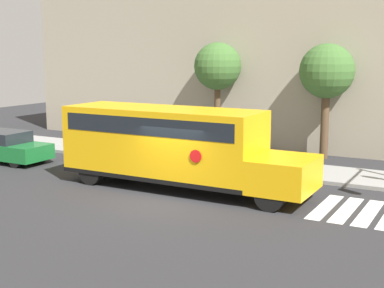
# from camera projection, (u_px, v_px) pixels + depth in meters

# --- Properties ---
(ground_plane) EXTENTS (60.00, 60.00, 0.00)m
(ground_plane) POSITION_uv_depth(u_px,v_px,m) (165.00, 201.00, 18.46)
(ground_plane) COLOR #28282B
(sidewalk_strip) EXTENTS (44.00, 3.00, 0.15)m
(sidewalk_strip) POSITION_uv_depth(u_px,v_px,m) (241.00, 165.00, 24.06)
(sidewalk_strip) COLOR gray
(sidewalk_strip) RESTS_ON ground
(building_backdrop) EXTENTS (32.00, 4.00, 9.23)m
(building_backdrop) POSITION_uv_depth(u_px,v_px,m) (290.00, 61.00, 28.90)
(building_backdrop) COLOR #9E937F
(building_backdrop) RESTS_ON ground
(crosswalk_stripes) EXTENTS (4.00, 3.20, 0.01)m
(crosswalk_stripes) POSITION_uv_depth(u_px,v_px,m) (380.00, 214.00, 16.96)
(crosswalk_stripes) COLOR white
(crosswalk_stripes) RESTS_ON ground
(school_bus) EXTENTS (9.65, 2.57, 3.02)m
(school_bus) POSITION_uv_depth(u_px,v_px,m) (172.00, 143.00, 20.01)
(school_bus) COLOR #EAA80F
(school_bus) RESTS_ON ground
(parked_car) EXTENTS (4.46, 1.84, 1.43)m
(parked_car) POSITION_uv_depth(u_px,v_px,m) (4.00, 146.00, 25.10)
(parked_car) COLOR #196B2D
(parked_car) RESTS_ON ground
(tree_near_sidewalk) EXTENTS (2.48, 2.48, 5.60)m
(tree_near_sidewalk) POSITION_uv_depth(u_px,v_px,m) (218.00, 67.00, 27.95)
(tree_near_sidewalk) COLOR brown
(tree_near_sidewalk) RESTS_ON ground
(tree_far_sidewalk) EXTENTS (2.60, 2.60, 5.50)m
(tree_far_sidewalk) POSITION_uv_depth(u_px,v_px,m) (327.00, 73.00, 25.25)
(tree_far_sidewalk) COLOR brown
(tree_far_sidewalk) RESTS_ON ground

